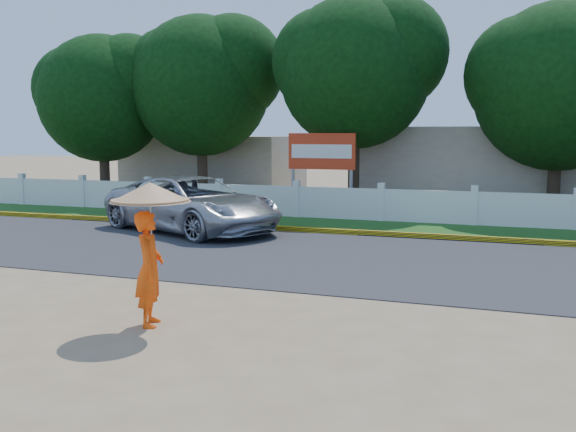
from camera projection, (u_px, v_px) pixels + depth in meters
The scene contains 11 objects.
ground at pixel (249, 304), 11.08m from camera, with size 120.00×120.00×0.00m, color #9E8460.
road at pixel (324, 257), 15.28m from camera, with size 60.00×7.00×0.02m, color #38383A.
grass_verge at pixel (371, 227), 20.18m from camera, with size 60.00×3.50×0.03m, color #2D601E.
curb at pixel (359, 233), 18.58m from camera, with size 40.00×0.18×0.16m, color yellow.
fence at pixel (381, 205), 21.46m from camera, with size 40.00×0.10×1.10m, color silver.
building_near at pixel (486, 166), 26.66m from camera, with size 10.00×6.00×3.20m, color #B7AD99.
building_far at pixel (215, 165), 32.00m from camera, with size 8.00×5.00×2.80m, color #B7AD99.
vehicle at pixel (193, 204), 19.24m from camera, with size 2.76×6.00×1.67m, color #AAADB3.
monk_with_parasol at pixel (150, 233), 9.70m from camera, with size 1.21×1.21×2.21m.
billboard at pixel (322, 156), 23.10m from camera, with size 2.50×0.13×2.95m.
tree_row at pixel (463, 78), 22.97m from camera, with size 34.57×7.27×8.91m.
Camera 1 is at (4.30, -9.93, 2.93)m, focal length 40.00 mm.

